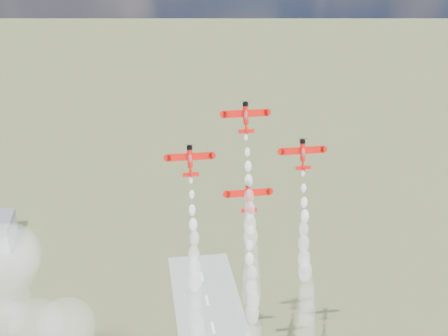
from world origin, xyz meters
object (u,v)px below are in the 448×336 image
at_px(plane_lead, 246,117).
at_px(plane_right, 303,154).
at_px(plane_slot, 248,196).
at_px(plane_left, 190,160).

bearing_deg(plane_lead, plane_right, -10.12).
height_order(plane_lead, plane_right, plane_lead).
xyz_separation_m(plane_right, plane_slot, (-14.70, -2.62, -9.95)).
bearing_deg(plane_left, plane_slot, -10.12).
bearing_deg(plane_slot, plane_left, 169.88).
bearing_deg(plane_right, plane_slot, -169.88).
bearing_deg(plane_left, plane_right, 0.00).
relative_size(plane_left, plane_slot, 1.00).
distance_m(plane_lead, plane_slot, 20.58).
relative_size(plane_left, plane_right, 1.00).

